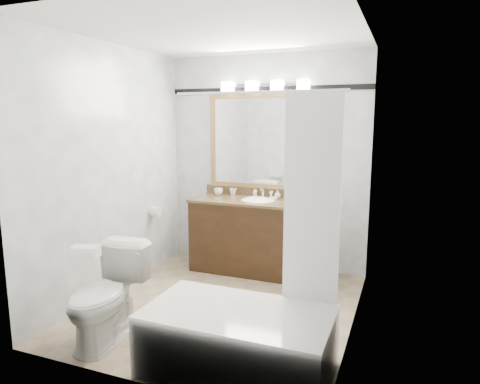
{
  "coord_description": "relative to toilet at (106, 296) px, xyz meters",
  "views": [
    {
      "loc": [
        1.56,
        -3.5,
        1.76
      ],
      "look_at": [
        0.05,
        0.35,
        1.05
      ],
      "focal_mm": 32.0,
      "sensor_mm": 36.0,
      "label": 1
    }
  ],
  "objects": [
    {
      "name": "vanity",
      "position": [
        0.59,
        1.94,
        0.06
      ],
      "size": [
        1.53,
        0.58,
        0.97
      ],
      "color": "black",
      "rests_on": "ground"
    },
    {
      "name": "bathtub",
      "position": [
        1.14,
        0.02,
        -0.1
      ],
      "size": [
        1.3,
        0.75,
        1.96
      ],
      "color": "white",
      "rests_on": "ground"
    },
    {
      "name": "mirror",
      "position": [
        0.59,
        2.2,
        1.12
      ],
      "size": [
        1.4,
        0.04,
        1.1
      ],
      "color": "#AA804D",
      "rests_on": "room"
    },
    {
      "name": "toilet",
      "position": [
        0.0,
        0.0,
        0.0
      ],
      "size": [
        0.47,
        0.77,
        0.76
      ],
      "primitive_type": "imported",
      "rotation": [
        0.0,
        0.0,
        0.06
      ],
      "color": "white",
      "rests_on": "ground"
    },
    {
      "name": "soap_bottle_b",
      "position": [
        0.77,
        2.14,
        0.51
      ],
      "size": [
        0.09,
        0.09,
        0.09
      ],
      "primitive_type": "imported",
      "rotation": [
        0.0,
        0.0,
        -0.39
      ],
      "color": "white",
      "rests_on": "vanity"
    },
    {
      "name": "tissue_box",
      "position": [
        0.0,
        -0.2,
        0.42
      ],
      "size": [
        0.22,
        0.15,
        0.08
      ],
      "primitive_type": "cube",
      "rotation": [
        0.0,
        0.0,
        0.26
      ],
      "color": "white",
      "rests_on": "toilet"
    },
    {
      "name": "soap_bottle_a",
      "position": [
        0.49,
        2.14,
        0.52
      ],
      "size": [
        0.05,
        0.05,
        0.1
      ],
      "primitive_type": "imported",
      "rotation": [
        0.0,
        0.0,
        0.26
      ],
      "color": "white",
      "rests_on": "vanity"
    },
    {
      "name": "accent_stripe",
      "position": [
        0.59,
        2.21,
        1.72
      ],
      "size": [
        2.4,
        0.01,
        0.06
      ],
      "primitive_type": "cube",
      "color": "black",
      "rests_on": "room"
    },
    {
      "name": "soap_bar",
      "position": [
        0.74,
        2.05,
        0.48
      ],
      "size": [
        0.09,
        0.06,
        0.03
      ],
      "primitive_type": "cube",
      "rotation": [
        0.0,
        0.0,
        -0.13
      ],
      "color": "beige",
      "rests_on": "vanity"
    },
    {
      "name": "vanity_light_bar",
      "position": [
        0.59,
        2.15,
        1.75
      ],
      "size": [
        1.02,
        0.14,
        0.12
      ],
      "color": "silver",
      "rests_on": "room"
    },
    {
      "name": "room",
      "position": [
        0.59,
        0.92,
        0.87
      ],
      "size": [
        2.42,
        2.62,
        2.52
      ],
      "color": "#9E886B",
      "rests_on": "ground"
    },
    {
      "name": "tp_roll",
      "position": [
        -0.55,
        1.58,
        0.32
      ],
      "size": [
        0.11,
        0.12,
        0.12
      ],
      "primitive_type": "cylinder",
      "rotation": [
        0.0,
        1.57,
        0.0
      ],
      "color": "white",
      "rests_on": "room"
    },
    {
      "name": "cup_right",
      "position": [
        0.2,
        2.15,
        0.51
      ],
      "size": [
        0.11,
        0.11,
        0.08
      ],
      "primitive_type": "imported",
      "rotation": [
        0.0,
        0.0,
        0.33
      ],
      "color": "white",
      "rests_on": "vanity"
    },
    {
      "name": "cup_left",
      "position": [
        0.03,
        2.09,
        0.51
      ],
      "size": [
        0.11,
        0.11,
        0.08
      ],
      "primitive_type": "imported",
      "rotation": [
        0.0,
        0.0,
        -0.08
      ],
      "color": "white",
      "rests_on": "vanity"
    },
    {
      "name": "coffee_maker",
      "position": [
        1.17,
        1.99,
        0.65
      ],
      "size": [
        0.19,
        0.23,
        0.35
      ],
      "rotation": [
        0.0,
        0.0,
        -0.36
      ],
      "color": "black",
      "rests_on": "vanity"
    }
  ]
}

